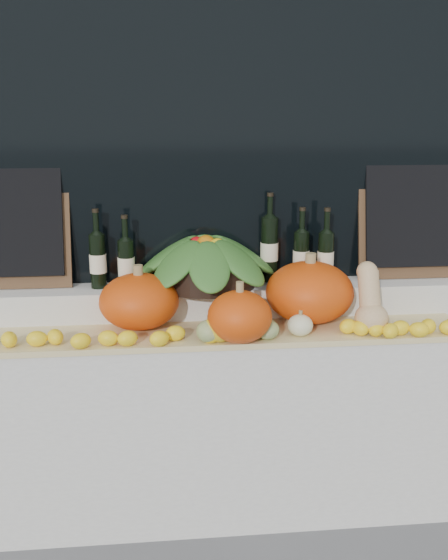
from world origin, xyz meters
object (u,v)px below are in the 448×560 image
at_px(butternut_squash, 370,303).
at_px(wine_bottle_tall, 269,248).
at_px(produce_bowl, 206,260).
at_px(pumpkin_right, 310,292).
at_px(pumpkin_left, 139,301).

bearing_deg(butternut_squash, wine_bottle_tall, 135.64).
height_order(butternut_squash, wine_bottle_tall, wine_bottle_tall).
bearing_deg(butternut_squash, produce_bowl, 155.77).
relative_size(pumpkin_right, wine_bottle_tall, 0.94).
relative_size(butternut_squash, wine_bottle_tall, 0.70).
xyz_separation_m(pumpkin_right, butternut_squash, (0.23, -0.14, -0.01)).
relative_size(pumpkin_right, produce_bowl, 0.57).
height_order(pumpkin_left, wine_bottle_tall, wine_bottle_tall).
distance_m(pumpkin_right, produce_bowl, 0.49).
distance_m(pumpkin_left, pumpkin_right, 0.75).
xyz_separation_m(pumpkin_left, wine_bottle_tall, (0.60, 0.23, 0.17)).
bearing_deg(pumpkin_right, produce_bowl, 160.19).
height_order(pumpkin_left, butternut_squash, butternut_squash).
height_order(pumpkin_right, wine_bottle_tall, wine_bottle_tall).
distance_m(pumpkin_right, wine_bottle_tall, 0.31).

